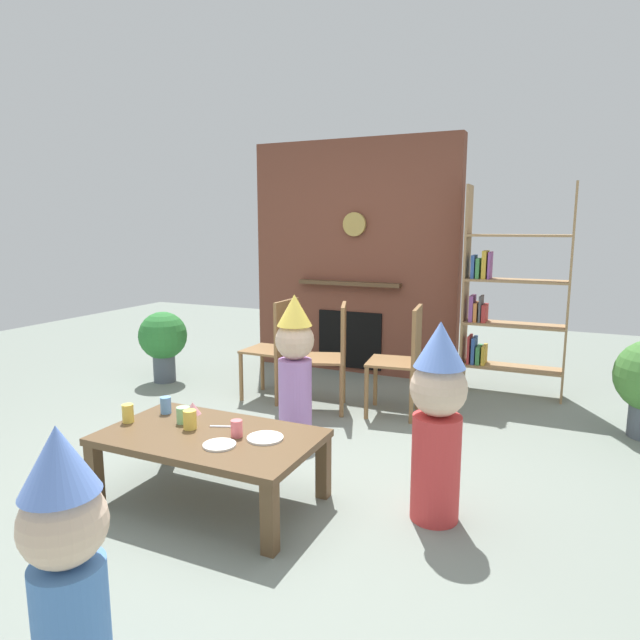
{
  "coord_description": "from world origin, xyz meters",
  "views": [
    {
      "loc": [
        1.61,
        -2.8,
        1.53
      ],
      "look_at": [
        0.15,
        0.4,
        0.93
      ],
      "focal_mm": 30.95,
      "sensor_mm": 36.0,
      "label": 1
    }
  ],
  "objects_px": {
    "paper_plate_rear": "(219,445)",
    "dining_chair_right": "(405,354)",
    "dining_chair_middle": "(332,350)",
    "paper_cup_far_left": "(128,413)",
    "birthday_cake_slice": "(193,408)",
    "child_with_cone_hat": "(67,566)",
    "paper_plate_front": "(265,438)",
    "dining_chair_left": "(278,343)",
    "paper_cup_far_right": "(183,415)",
    "child_in_pink": "(437,417)",
    "paper_cup_near_left": "(190,420)",
    "potted_plant_short": "(163,339)",
    "coffee_table": "(210,443)",
    "bookshelf": "(505,300)",
    "paper_cup_near_right": "(237,429)",
    "child_by_the_chairs": "(295,360)",
    "paper_cup_center": "(166,405)"
  },
  "relations": [
    {
      "from": "child_by_the_chairs",
      "to": "potted_plant_short",
      "type": "height_order",
      "value": "child_by_the_chairs"
    },
    {
      "from": "coffee_table",
      "to": "dining_chair_left",
      "type": "relative_size",
      "value": 1.33
    },
    {
      "from": "paper_cup_far_right",
      "to": "potted_plant_short",
      "type": "height_order",
      "value": "potted_plant_short"
    },
    {
      "from": "paper_cup_near_right",
      "to": "dining_chair_middle",
      "type": "distance_m",
      "value": 1.71
    },
    {
      "from": "paper_cup_near_left",
      "to": "dining_chair_middle",
      "type": "distance_m",
      "value": 1.72
    },
    {
      "from": "bookshelf",
      "to": "paper_cup_far_left",
      "type": "relative_size",
      "value": 17.58
    },
    {
      "from": "paper_plate_rear",
      "to": "dining_chair_left",
      "type": "bearing_deg",
      "value": 110.19
    },
    {
      "from": "paper_plate_front",
      "to": "birthday_cake_slice",
      "type": "distance_m",
      "value": 0.63
    },
    {
      "from": "dining_chair_middle",
      "to": "paper_cup_far_left",
      "type": "bearing_deg",
      "value": 53.31
    },
    {
      "from": "paper_cup_near_left",
      "to": "paper_cup_far_left",
      "type": "distance_m",
      "value": 0.4
    },
    {
      "from": "dining_chair_left",
      "to": "child_in_pink",
      "type": "bearing_deg",
      "value": 140.96
    },
    {
      "from": "paper_plate_rear",
      "to": "child_by_the_chairs",
      "type": "xyz_separation_m",
      "value": [
        -0.2,
        1.27,
        0.15
      ]
    },
    {
      "from": "paper_cup_near_left",
      "to": "child_with_cone_hat",
      "type": "xyz_separation_m",
      "value": [
        0.56,
        -1.33,
        0.05
      ]
    },
    {
      "from": "paper_cup_near_left",
      "to": "paper_cup_near_right",
      "type": "relative_size",
      "value": 1.16
    },
    {
      "from": "potted_plant_short",
      "to": "paper_cup_far_right",
      "type": "bearing_deg",
      "value": -47.04
    },
    {
      "from": "paper_cup_near_left",
      "to": "paper_plate_front",
      "type": "distance_m",
      "value": 0.47
    },
    {
      "from": "paper_cup_far_right",
      "to": "dining_chair_middle",
      "type": "xyz_separation_m",
      "value": [
        0.24,
        1.65,
        0.07
      ]
    },
    {
      "from": "coffee_table",
      "to": "birthday_cake_slice",
      "type": "height_order",
      "value": "birthday_cake_slice"
    },
    {
      "from": "paper_cup_far_left",
      "to": "child_in_pink",
      "type": "bearing_deg",
      "value": 12.42
    },
    {
      "from": "paper_plate_rear",
      "to": "dining_chair_left",
      "type": "height_order",
      "value": "dining_chair_left"
    },
    {
      "from": "bookshelf",
      "to": "paper_cup_near_left",
      "type": "xyz_separation_m",
      "value": [
        -1.38,
        -2.8,
        -0.42
      ]
    },
    {
      "from": "paper_cup_far_right",
      "to": "dining_chair_left",
      "type": "height_order",
      "value": "dining_chair_left"
    },
    {
      "from": "child_in_pink",
      "to": "child_by_the_chairs",
      "type": "height_order",
      "value": "child_in_pink"
    },
    {
      "from": "paper_cup_near_right",
      "to": "dining_chair_middle",
      "type": "relative_size",
      "value": 0.1
    },
    {
      "from": "child_with_cone_hat",
      "to": "dining_chair_right",
      "type": "distance_m",
      "value": 3.16
    },
    {
      "from": "bookshelf",
      "to": "paper_cup_near_left",
      "type": "bearing_deg",
      "value": -116.21
    },
    {
      "from": "potted_plant_short",
      "to": "paper_cup_center",
      "type": "bearing_deg",
      "value": -49.34
    },
    {
      "from": "birthday_cake_slice",
      "to": "potted_plant_short",
      "type": "relative_size",
      "value": 0.14
    },
    {
      "from": "paper_plate_front",
      "to": "child_by_the_chairs",
      "type": "bearing_deg",
      "value": 109.02
    },
    {
      "from": "paper_plate_rear",
      "to": "paper_plate_front",
      "type": "bearing_deg",
      "value": 46.48
    },
    {
      "from": "dining_chair_right",
      "to": "dining_chair_middle",
      "type": "bearing_deg",
      "value": 3.75
    },
    {
      "from": "dining_chair_left",
      "to": "dining_chair_right",
      "type": "distance_m",
      "value": 1.14
    },
    {
      "from": "child_with_cone_hat",
      "to": "dining_chair_left",
      "type": "height_order",
      "value": "child_with_cone_hat"
    },
    {
      "from": "paper_plate_front",
      "to": "dining_chair_middle",
      "type": "xyz_separation_m",
      "value": [
        -0.32,
        1.67,
        0.11
      ]
    },
    {
      "from": "coffee_table",
      "to": "birthday_cake_slice",
      "type": "distance_m",
      "value": 0.37
    },
    {
      "from": "paper_cup_far_right",
      "to": "dining_chair_middle",
      "type": "relative_size",
      "value": 0.11
    },
    {
      "from": "coffee_table",
      "to": "paper_cup_far_right",
      "type": "height_order",
      "value": "paper_cup_far_right"
    },
    {
      "from": "paper_cup_near_left",
      "to": "dining_chair_left",
      "type": "height_order",
      "value": "dining_chair_left"
    },
    {
      "from": "paper_cup_near_right",
      "to": "birthday_cake_slice",
      "type": "height_order",
      "value": "paper_cup_near_right"
    },
    {
      "from": "child_by_the_chairs",
      "to": "dining_chair_right",
      "type": "xyz_separation_m",
      "value": [
        0.64,
        0.69,
        -0.04
      ]
    },
    {
      "from": "paper_plate_front",
      "to": "dining_chair_left",
      "type": "bearing_deg",
      "value": 116.85
    },
    {
      "from": "child_in_pink",
      "to": "dining_chair_middle",
      "type": "distance_m",
      "value": 1.83
    },
    {
      "from": "paper_plate_rear",
      "to": "dining_chair_right",
      "type": "distance_m",
      "value": 2.02
    },
    {
      "from": "paper_cup_far_right",
      "to": "dining_chair_left",
      "type": "distance_m",
      "value": 1.75
    },
    {
      "from": "bookshelf",
      "to": "paper_cup_far_left",
      "type": "distance_m",
      "value": 3.4
    },
    {
      "from": "paper_cup_far_right",
      "to": "child_in_pink",
      "type": "bearing_deg",
      "value": 10.17
    },
    {
      "from": "paper_cup_far_right",
      "to": "dining_chair_right",
      "type": "distance_m",
      "value": 1.95
    },
    {
      "from": "dining_chair_right",
      "to": "potted_plant_short",
      "type": "bearing_deg",
      "value": -6.76
    },
    {
      "from": "birthday_cake_slice",
      "to": "child_with_cone_hat",
      "type": "bearing_deg",
      "value": -65.45
    },
    {
      "from": "dining_chair_right",
      "to": "potted_plant_short",
      "type": "relative_size",
      "value": 1.28
    }
  ]
}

